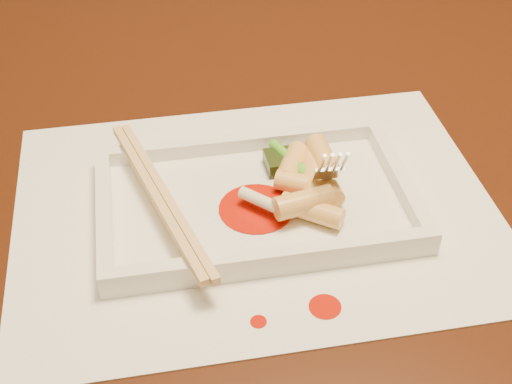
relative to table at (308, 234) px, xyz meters
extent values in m
cube|color=black|center=(0.00, 0.00, 0.08)|extent=(1.40, 0.90, 0.04)
cube|color=white|center=(-0.07, -0.07, 0.10)|extent=(0.40, 0.30, 0.00)
cylinder|color=red|center=(-0.04, -0.18, 0.10)|extent=(0.02, 0.02, 0.00)
cylinder|color=red|center=(-0.09, -0.19, 0.10)|extent=(0.01, 0.01, 0.00)
cube|color=white|center=(-0.07, -0.07, 0.11)|extent=(0.26, 0.16, 0.01)
cube|color=white|center=(-0.07, 0.01, 0.12)|extent=(0.26, 0.01, 0.01)
cube|color=white|center=(-0.07, -0.14, 0.12)|extent=(0.26, 0.01, 0.01)
cube|color=white|center=(-0.19, -0.07, 0.12)|extent=(0.01, 0.14, 0.01)
cube|color=white|center=(0.06, -0.07, 0.12)|extent=(0.01, 0.14, 0.01)
cube|color=black|center=(-0.03, -0.03, 0.12)|extent=(0.04, 0.03, 0.01)
cylinder|color=#EAEACC|center=(-0.06, -0.08, 0.12)|extent=(0.04, 0.04, 0.01)
cylinder|color=#47A51A|center=(-0.02, -0.05, 0.12)|extent=(0.04, 0.08, 0.01)
cube|color=#E1B470|center=(-0.15, -0.07, 0.13)|extent=(0.06, 0.20, 0.01)
cube|color=#E1B470|center=(-0.14, -0.07, 0.13)|extent=(0.06, 0.20, 0.01)
cylinder|color=red|center=(-0.07, -0.08, 0.11)|extent=(0.06, 0.06, 0.00)
cylinder|color=#FDD376|center=(-0.03, -0.10, 0.12)|extent=(0.05, 0.04, 0.02)
cylinder|color=#FDD376|center=(-0.01, -0.04, 0.12)|extent=(0.03, 0.05, 0.02)
cylinder|color=#FDD376|center=(0.00, -0.04, 0.13)|extent=(0.02, 0.04, 0.02)
cylinder|color=#FDD376|center=(-0.02, -0.07, 0.12)|extent=(0.03, 0.05, 0.02)
cylinder|color=#FDD376|center=(-0.01, -0.06, 0.12)|extent=(0.02, 0.05, 0.02)
cylinder|color=#FDD376|center=(-0.03, -0.09, 0.13)|extent=(0.05, 0.03, 0.02)
cylinder|color=#FDD376|center=(-0.03, -0.06, 0.12)|extent=(0.05, 0.04, 0.02)
cylinder|color=#FDD376|center=(-0.03, -0.04, 0.12)|extent=(0.04, 0.05, 0.02)
camera|label=1|loc=(-0.15, -0.51, 0.50)|focal=50.00mm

